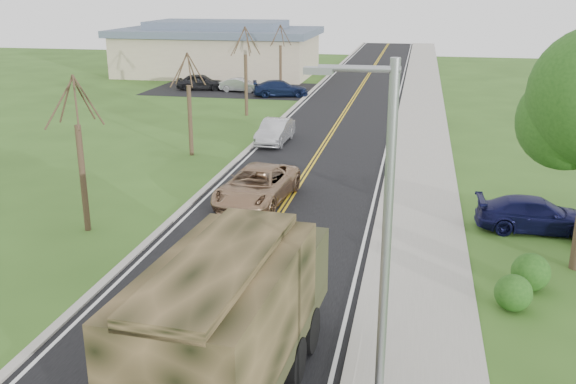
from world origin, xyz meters
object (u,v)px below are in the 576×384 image
(military_truck, at_px, (233,313))
(suv_champagne, at_px, (257,186))
(pickup_navy, at_px, (536,215))
(sedan_silver, at_px, (275,131))

(military_truck, height_order, suv_champagne, military_truck)
(suv_champagne, height_order, pickup_navy, suv_champagne)
(pickup_navy, bearing_deg, suv_champagne, 81.87)
(military_truck, xyz_separation_m, sedan_silver, (-4.66, 25.06, -1.49))
(military_truck, distance_m, pickup_navy, 15.35)
(pickup_navy, bearing_deg, sedan_silver, 44.49)
(sedan_silver, bearing_deg, pickup_navy, -41.10)
(military_truck, relative_size, sedan_silver, 1.80)
(suv_champagne, bearing_deg, military_truck, -72.13)
(military_truck, distance_m, suv_champagne, 14.23)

